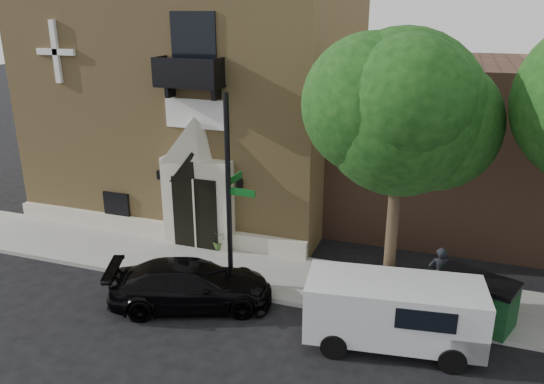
{
  "coord_description": "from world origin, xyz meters",
  "views": [
    {
      "loc": [
        7.26,
        -13.02,
        8.3
      ],
      "look_at": [
        2.04,
        2.0,
        2.76
      ],
      "focal_mm": 35.0,
      "sensor_mm": 36.0,
      "label": 1
    }
  ],
  "objects_px": {
    "black_sedan": "(191,285)",
    "fire_hydrant": "(362,298)",
    "cargo_van": "(400,312)",
    "dumpster": "(476,300)",
    "pedestrian_near": "(439,274)",
    "street_sign": "(229,193)"
  },
  "relations": [
    {
      "from": "cargo_van",
      "to": "street_sign",
      "type": "xyz_separation_m",
      "value": [
        -5.26,
        1.39,
        2.13
      ]
    },
    {
      "from": "street_sign",
      "to": "pedestrian_near",
      "type": "relative_size",
      "value": 3.52
    },
    {
      "from": "fire_hydrant",
      "to": "dumpster",
      "type": "distance_m",
      "value": 3.06
    },
    {
      "from": "street_sign",
      "to": "dumpster",
      "type": "xyz_separation_m",
      "value": [
        7.11,
        0.21,
        -2.33
      ]
    },
    {
      "from": "cargo_van",
      "to": "dumpster",
      "type": "bearing_deg",
      "value": 33.12
    },
    {
      "from": "black_sedan",
      "to": "fire_hydrant",
      "type": "bearing_deg",
      "value": -98.87
    },
    {
      "from": "dumpster",
      "to": "street_sign",
      "type": "bearing_deg",
      "value": -157.07
    },
    {
      "from": "cargo_van",
      "to": "pedestrian_near",
      "type": "relative_size",
      "value": 2.74
    },
    {
      "from": "street_sign",
      "to": "pedestrian_near",
      "type": "height_order",
      "value": "street_sign"
    },
    {
      "from": "cargo_van",
      "to": "street_sign",
      "type": "bearing_deg",
      "value": 157.66
    },
    {
      "from": "black_sedan",
      "to": "fire_hydrant",
      "type": "xyz_separation_m",
      "value": [
        4.79,
        1.1,
        -0.12
      ]
    },
    {
      "from": "cargo_van",
      "to": "fire_hydrant",
      "type": "xyz_separation_m",
      "value": [
        -1.16,
        1.11,
        -0.45
      ]
    },
    {
      "from": "street_sign",
      "to": "dumpster",
      "type": "relative_size",
      "value": 2.6
    },
    {
      "from": "black_sedan",
      "to": "pedestrian_near",
      "type": "xyz_separation_m",
      "value": [
        6.77,
        2.42,
        0.31
      ]
    },
    {
      "from": "street_sign",
      "to": "pedestrian_near",
      "type": "bearing_deg",
      "value": 13.62
    },
    {
      "from": "black_sedan",
      "to": "dumpster",
      "type": "height_order",
      "value": "dumpster"
    },
    {
      "from": "black_sedan",
      "to": "dumpster",
      "type": "bearing_deg",
      "value": -100.34
    },
    {
      "from": "black_sedan",
      "to": "cargo_van",
      "type": "height_order",
      "value": "cargo_van"
    },
    {
      "from": "dumpster",
      "to": "fire_hydrant",
      "type": "bearing_deg",
      "value": -149.69
    },
    {
      "from": "dumpster",
      "to": "black_sedan",
      "type": "bearing_deg",
      "value": -147.32
    },
    {
      "from": "pedestrian_near",
      "to": "fire_hydrant",
      "type": "bearing_deg",
      "value": 19.34
    },
    {
      "from": "cargo_van",
      "to": "fire_hydrant",
      "type": "bearing_deg",
      "value": 128.51
    }
  ]
}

